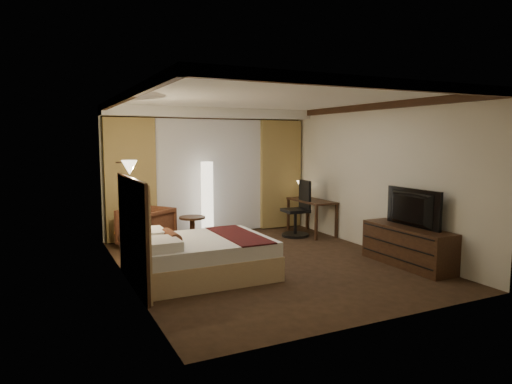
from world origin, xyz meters
name	(u,v)px	position (x,y,z in m)	size (l,w,h in m)	color
floor	(266,263)	(0.00, 0.00, 0.00)	(4.50, 5.50, 0.01)	black
ceiling	(267,98)	(0.00, 0.00, 2.70)	(4.50, 5.50, 0.01)	white
back_wall	(209,172)	(0.00, 2.75, 1.35)	(4.50, 0.02, 2.70)	beige
left_wall	(126,189)	(-2.25, 0.00, 1.35)	(0.02, 5.50, 2.70)	beige
right_wall	(375,177)	(2.25, 0.00, 1.35)	(0.02, 5.50, 2.70)	beige
crown_molding	(267,102)	(0.00, 0.00, 2.64)	(4.50, 5.50, 0.12)	black
soffit	(212,113)	(0.00, 2.50, 2.60)	(4.50, 0.50, 0.20)	white
curtain_sheer	(210,177)	(0.00, 2.67, 1.25)	(2.48, 0.04, 2.45)	silver
curtain_left_drape	(131,180)	(-1.70, 2.61, 1.25)	(1.00, 0.14, 2.45)	#A98A4D
curtain_right_drape	(281,174)	(1.70, 2.61, 1.25)	(1.00, 0.14, 2.45)	#A98A4D
wall_sconce	(129,167)	(-2.09, 0.54, 1.62)	(0.24, 0.24, 0.24)	white
bed	(202,257)	(-1.20, -0.23, 0.29)	(1.98, 1.54, 0.58)	white
headboard	(134,233)	(-2.20, -0.23, 0.75)	(0.12, 1.84, 1.50)	tan
armchair	(146,226)	(-1.56, 1.96, 0.42)	(0.82, 0.77, 0.85)	#452314
side_table	(192,231)	(-0.69, 1.82, 0.28)	(0.51, 0.51, 0.56)	black
floor_lamp	(207,200)	(-0.20, 2.32, 0.80)	(0.34, 0.34, 1.60)	white
desk	(311,217)	(1.95, 1.67, 0.38)	(0.55, 1.23, 0.75)	black
desk_lamp	(300,190)	(1.95, 2.13, 0.92)	(0.18, 0.18, 0.34)	#FFD899
office_chair	(295,208)	(1.52, 1.62, 0.60)	(0.57, 0.57, 1.19)	black
dresser	(408,246)	(2.00, -1.13, 0.32)	(0.50, 1.65, 0.64)	black
television	(408,207)	(1.97, -1.13, 0.97)	(1.15, 0.66, 0.15)	black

